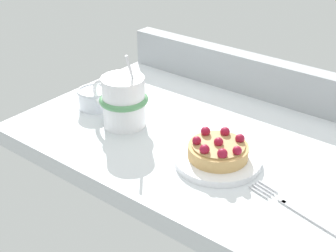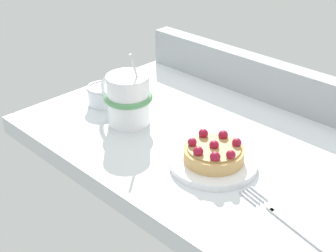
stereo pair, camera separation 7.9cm
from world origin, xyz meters
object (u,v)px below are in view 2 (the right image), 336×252
object	(u,v)px
dessert_plate	(213,163)
coffee_mug	(128,99)
raspberry_tart	(214,152)
dessert_fork	(288,222)
sugar_bowl	(103,94)

from	to	relation	value
dessert_plate	coffee_mug	bearing A→B (deg)	179.60
coffee_mug	raspberry_tart	bearing A→B (deg)	-0.42
raspberry_tart	coffee_mug	distance (cm)	20.57
coffee_mug	dessert_fork	xyz separation A→B (cm)	(36.38, -3.81, -4.45)
coffee_mug	sugar_bowl	bearing A→B (deg)	170.88
sugar_bowl	dessert_plate	bearing A→B (deg)	-3.12
sugar_bowl	raspberry_tart	bearing A→B (deg)	-3.13
coffee_mug	sugar_bowl	xyz separation A→B (cm)	(-9.16, 1.47, -2.66)
dessert_fork	sugar_bowl	size ratio (longest dim) A/B	2.70
dessert_plate	dessert_fork	size ratio (longest dim) A/B	0.80
raspberry_tart	dessert_fork	world-z (taller)	raspberry_tart
coffee_mug	dessert_fork	size ratio (longest dim) A/B	0.79
dessert_plate	sugar_bowl	world-z (taller)	sugar_bowl
sugar_bowl	dessert_fork	bearing A→B (deg)	-6.62
dessert_plate	sugar_bowl	distance (cm)	29.69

